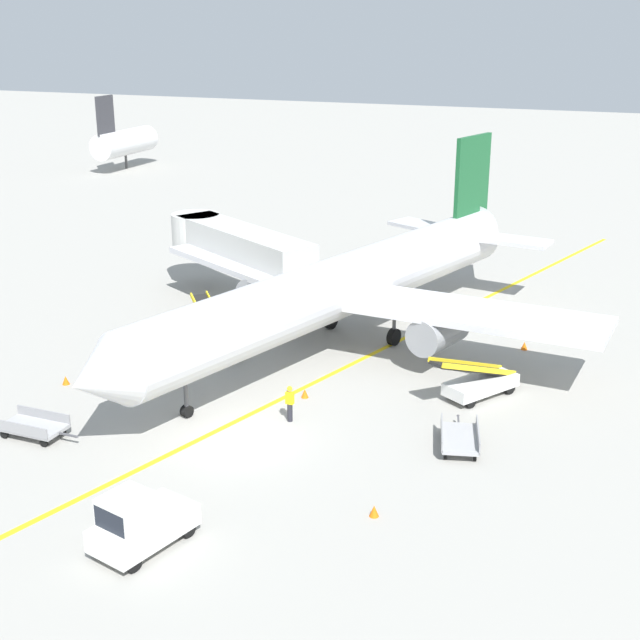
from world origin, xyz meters
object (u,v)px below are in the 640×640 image
object	(u,v)px
belt_loader_aft_hold	(216,338)
safety_cone_wingtip_right	(374,511)
jet_bridge	(231,246)
safety_cone_wingtip_left	(108,386)
safety_cone_nose_left	(305,393)
safety_cone_tail_area	(524,346)
pushback_tug	(139,523)
baggage_cart_empty_trailing	(460,438)
airliner	(347,285)
baggage_tug_near_wing	(154,365)
ground_crew_marshaller	(290,402)
baggage_cart_loaded	(33,427)
belt_loader_forward_hold	(479,382)
safety_cone_nose_right	(66,380)

from	to	relation	value
belt_loader_aft_hold	safety_cone_wingtip_right	xyz separation A→B (m)	(13.16, -12.57, -0.56)
jet_bridge	safety_cone_wingtip_left	distance (m)	15.62
belt_loader_aft_hold	safety_cone_nose_left	size ratio (longest dim) A/B	10.09
jet_bridge	safety_cone_tail_area	size ratio (longest dim) A/B	28.09
pushback_tug	baggage_cart_empty_trailing	size ratio (longest dim) A/B	1.03
airliner	baggage_tug_near_wing	world-z (taller)	airliner
baggage_tug_near_wing	belt_loader_aft_hold	xyz separation A→B (m)	(0.87, 4.78, -0.15)
pushback_tug	baggage_cart_empty_trailing	world-z (taller)	pushback_tug
ground_crew_marshaller	safety_cone_wingtip_left	size ratio (longest dim) A/B	3.86
jet_bridge	ground_crew_marshaller	distance (m)	18.67
jet_bridge	pushback_tug	size ratio (longest dim) A/B	3.12
pushback_tug	baggage_cart_empty_trailing	bearing A→B (deg)	53.18
pushback_tug	belt_loader_aft_hold	world-z (taller)	belt_loader_aft_hold
baggage_cart_loaded	ground_crew_marshaller	xyz separation A→B (m)	(9.68, 5.50, 0.44)
jet_bridge	baggage_cart_loaded	xyz separation A→B (m)	(0.89, -20.66, -3.07)
belt_loader_forward_hold	safety_cone_tail_area	distance (m)	7.27
belt_loader_forward_hold	baggage_cart_loaded	xyz separation A→B (m)	(-16.99, -11.26, -0.31)
baggage_tug_near_wing	safety_cone_wingtip_left	xyz separation A→B (m)	(-1.60, -1.70, -0.71)
airliner	safety_cone_nose_right	bearing A→B (deg)	-136.16
baggage_tug_near_wing	safety_cone_nose_left	distance (m)	7.75
jet_bridge	baggage_cart_loaded	world-z (taller)	jet_bridge
safety_cone_wingtip_left	baggage_tug_near_wing	bearing A→B (deg)	46.64
safety_cone_nose_right	safety_cone_wingtip_right	size ratio (longest dim) A/B	1.00
safety_cone_wingtip_left	jet_bridge	bearing A→B (deg)	93.55
belt_loader_aft_hold	baggage_cart_loaded	xyz separation A→B (m)	(-2.53, -11.90, -0.31)
jet_bridge	belt_loader_forward_hold	distance (m)	20.38
belt_loader_aft_hold	baggage_cart_empty_trailing	world-z (taller)	belt_loader_aft_hold
belt_loader_forward_hold	baggage_cart_empty_trailing	world-z (taller)	belt_loader_forward_hold
safety_cone_nose_right	safety_cone_wingtip_left	size ratio (longest dim) A/B	1.00
baggage_tug_near_wing	safety_cone_tail_area	bearing A→B (deg)	34.70
jet_bridge	safety_cone_tail_area	distance (m)	19.31
airliner	baggage_cart_empty_trailing	size ratio (longest dim) A/B	9.02
baggage_tug_near_wing	belt_loader_aft_hold	size ratio (longest dim) A/B	0.54
belt_loader_forward_hold	safety_cone_wingtip_left	distance (m)	17.92
pushback_tug	baggage_cart_loaded	world-z (taller)	pushback_tug
belt_loader_forward_hold	baggage_cart_empty_trailing	bearing A→B (deg)	-86.34
airliner	belt_loader_forward_hold	bearing A→B (deg)	-28.04
belt_loader_aft_hold	safety_cone_nose_right	size ratio (longest dim) A/B	10.09
safety_cone_nose_right	pushback_tug	bearing A→B (deg)	-43.91
baggage_tug_near_wing	safety_cone_nose_left	xyz separation A→B (m)	(7.65, 0.99, -0.71)
baggage_tug_near_wing	safety_cone_nose_right	xyz separation A→B (m)	(-3.93, -1.89, -0.71)
safety_cone_nose_left	belt_loader_aft_hold	bearing A→B (deg)	150.82
safety_cone_tail_area	baggage_cart_empty_trailing	bearing A→B (deg)	-92.97
belt_loader_aft_hold	baggage_cart_loaded	bearing A→B (deg)	-101.98
baggage_cart_loaded	safety_cone_nose_left	bearing A→B (deg)	41.07
safety_cone_wingtip_left	belt_loader_aft_hold	bearing A→B (deg)	69.14
baggage_tug_near_wing	safety_cone_nose_left	world-z (taller)	baggage_tug_near_wing
safety_cone_wingtip_left	safety_cone_wingtip_right	distance (m)	16.77
baggage_tug_near_wing	ground_crew_marshaller	xyz separation A→B (m)	(8.02, -1.63, -0.02)
baggage_tug_near_wing	baggage_cart_empty_trailing	world-z (taller)	baggage_tug_near_wing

